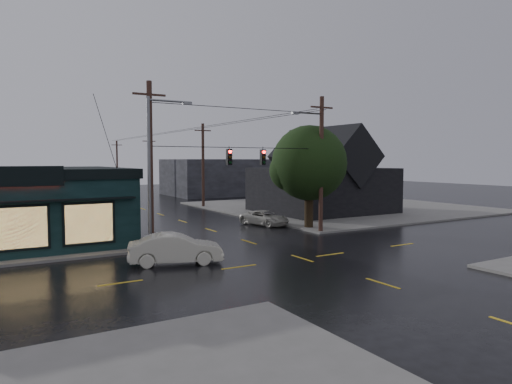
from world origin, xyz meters
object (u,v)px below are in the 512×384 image
corner_tree (309,163)px  utility_pole_nw (152,250)px  utility_pole_ne (321,233)px  sedan_cream (176,249)px  suv_silver (265,218)px

corner_tree → utility_pole_nw: (-13.50, -2.12, -5.22)m
corner_tree → utility_pole_nw: bearing=-171.1°
corner_tree → utility_pole_ne: size_ratio=0.80×
utility_pole_nw → sedan_cream: 4.26m
utility_pole_ne → suv_silver: 5.86m
sedan_cream → suv_silver: sedan_cream is taller
corner_tree → utility_pole_ne: bearing=-103.2°
sedan_cream → corner_tree: bearing=-47.3°
corner_tree → utility_pole_nw: 14.63m
sedan_cream → suv_silver: size_ratio=1.11×
corner_tree → sedan_cream: 15.57m
utility_pole_nw → suv_silver: utility_pole_nw is taller
sedan_cream → suv_silver: bearing=-32.0°
sedan_cream → suv_silver: (11.56, 9.83, -0.19)m
suv_silver → sedan_cream: bearing=-156.4°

